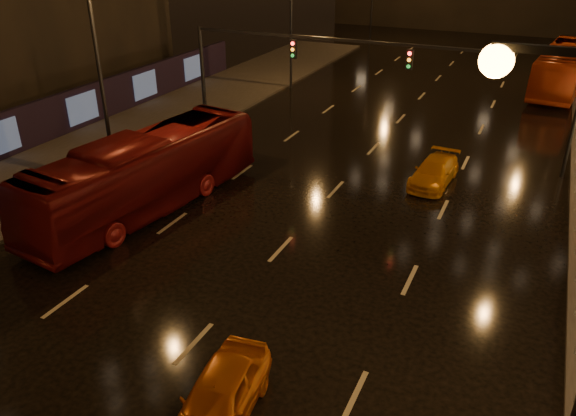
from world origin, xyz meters
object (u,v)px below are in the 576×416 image
(bus_red, at_px, (146,173))
(taxi_far, at_px, (434,172))
(taxi_near, at_px, (219,398))
(bus_curb, at_px, (563,68))

(bus_red, xyz_separation_m, taxi_far, (10.72, 7.85, -1.07))
(bus_red, distance_m, taxi_near, 12.63)
(bus_curb, distance_m, taxi_far, 21.72)
(bus_red, xyz_separation_m, bus_curb, (15.72, 28.95, 0.02))
(taxi_near, height_order, taxi_far, taxi_near)
(bus_red, bearing_deg, taxi_near, -37.72)
(taxi_near, bearing_deg, bus_curb, 72.52)
(bus_red, relative_size, taxi_far, 2.91)
(taxi_near, relative_size, taxi_far, 0.98)
(bus_curb, height_order, taxi_near, bus_curb)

